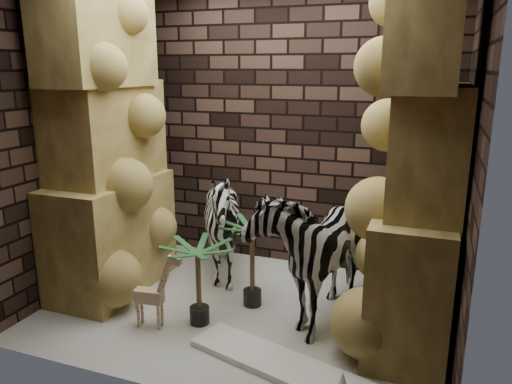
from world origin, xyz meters
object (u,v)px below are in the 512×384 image
at_px(giraffe_toy, 149,288).
at_px(palm_back, 199,283).
at_px(palm_front, 252,263).
at_px(zebra_right, 314,237).
at_px(zebra_left, 223,231).
at_px(surfboard, 279,364).

distance_m(giraffe_toy, palm_back, 0.42).
height_order(palm_front, palm_back, palm_front).
height_order(zebra_right, zebra_left, zebra_right).
bearing_deg(palm_front, zebra_left, 140.78).
relative_size(zebra_right, zebra_left, 1.20).
xyz_separation_m(zebra_right, surfboard, (-0.02, -0.88, -0.70)).
relative_size(palm_back, surfboard, 0.51).
xyz_separation_m(zebra_left, giraffe_toy, (-0.21, -1.04, -0.19)).
bearing_deg(palm_back, surfboard, -23.82).
xyz_separation_m(zebra_right, palm_front, (-0.56, -0.04, -0.31)).
distance_m(zebra_right, surfboard, 1.12).
distance_m(zebra_right, giraffe_toy, 1.47).
xyz_separation_m(zebra_left, palm_front, (0.46, -0.38, -0.14)).
relative_size(zebra_right, giraffe_toy, 2.02).
relative_size(giraffe_toy, palm_back, 0.97).
bearing_deg(palm_front, giraffe_toy, -135.45).
bearing_deg(surfboard, palm_back, 171.75).
distance_m(zebra_left, palm_front, 0.62).
distance_m(zebra_right, palm_back, 1.06).
height_order(zebra_right, surfboard, zebra_right).
bearing_deg(giraffe_toy, zebra_left, 71.32).
bearing_deg(palm_front, palm_back, -123.32).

